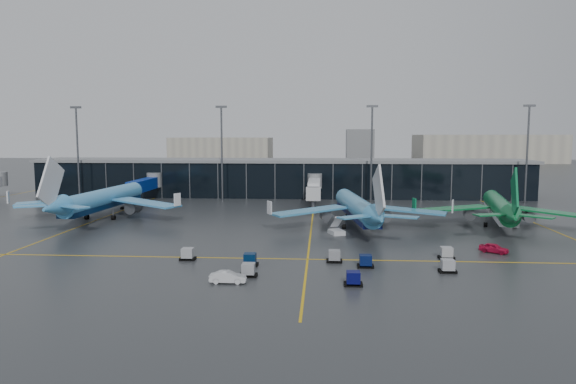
# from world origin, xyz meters

# --- Properties ---
(ground) EXTENTS (600.00, 600.00, 0.00)m
(ground) POSITION_xyz_m (0.00, 0.00, 0.00)
(ground) COLOR #282B2D
(ground) RESTS_ON ground
(terminal_pier) EXTENTS (142.00, 17.00, 10.70)m
(terminal_pier) POSITION_xyz_m (0.00, 62.00, 5.42)
(terminal_pier) COLOR black
(terminal_pier) RESTS_ON ground
(jet_bridges) EXTENTS (94.00, 27.50, 7.20)m
(jet_bridges) POSITION_xyz_m (-35.00, 42.99, 4.55)
(jet_bridges) COLOR #595B60
(jet_bridges) RESTS_ON ground
(flood_masts) EXTENTS (203.00, 0.50, 25.50)m
(flood_masts) POSITION_xyz_m (5.00, 50.00, 13.81)
(flood_masts) COLOR #595B60
(flood_masts) RESTS_ON ground
(distant_hangars) EXTENTS (260.00, 71.00, 22.00)m
(distant_hangars) POSITION_xyz_m (49.94, 270.08, 8.79)
(distant_hangars) COLOR #B2AD99
(distant_hangars) RESTS_ON ground
(taxi_lines) EXTENTS (220.00, 120.00, 0.02)m
(taxi_lines) POSITION_xyz_m (10.00, 10.61, 0.01)
(taxi_lines) COLOR gold
(taxi_lines) RESTS_ON ground
(airliner_arkefly) EXTENTS (39.80, 44.79, 13.23)m
(airliner_arkefly) POSITION_xyz_m (-34.45, 18.86, 6.61)
(airliner_arkefly) COLOR #429AD9
(airliner_arkefly) RESTS_ON ground
(airliner_klm_near) EXTENTS (39.94, 44.24, 12.39)m
(airliner_klm_near) POSITION_xyz_m (18.70, 11.74, 6.19)
(airliner_klm_near) COLOR #398ABD
(airliner_klm_near) RESTS_ON ground
(airliner_aer_lingus) EXTENTS (40.71, 44.34, 11.78)m
(airliner_aer_lingus) POSITION_xyz_m (46.64, 14.77, 5.89)
(airliner_aer_lingus) COLOR #0D6E35
(airliner_aer_lingus) RESTS_ON ground
(baggage_carts) EXTENTS (39.10, 15.73, 1.70)m
(baggage_carts) POSITION_xyz_m (12.96, -19.70, 0.76)
(baggage_carts) COLOR black
(baggage_carts) RESTS_ON ground
(mobile_airstair) EXTENTS (3.18, 3.77, 3.45)m
(mobile_airstair) POSITION_xyz_m (14.64, 3.89, 0.77)
(mobile_airstair) COLOR silver
(mobile_airstair) RESTS_ON ground
(service_van_red) EXTENTS (4.43, 3.91, 1.45)m
(service_van_red) POSITION_xyz_m (37.94, -9.09, 0.72)
(service_van_red) COLOR #B50D35
(service_van_red) RESTS_ON ground
(service_van_white) EXTENTS (4.43, 1.63, 1.45)m
(service_van_white) POSITION_xyz_m (0.79, -27.48, 0.73)
(service_van_white) COLOR silver
(service_van_white) RESTS_ON ground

